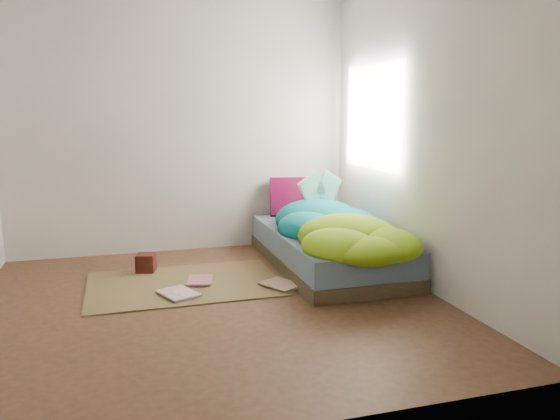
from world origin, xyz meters
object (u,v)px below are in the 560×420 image
object	(u,v)px
open_book	(321,178)
floor_book_a	(165,297)
wooden_box	(146,263)
floor_book_b	(187,281)
pillow_magenta	(289,197)
bed	(328,249)

from	to	relation	value
open_book	floor_book_a	xyz separation A→B (m)	(-1.62, -0.86, -0.78)
open_book	floor_book_a	distance (m)	1.99
open_book	floor_book_a	size ratio (longest dim) A/B	1.29
floor_book_a	wooden_box	bearing A→B (deg)	74.01
floor_book_a	floor_book_b	world-z (taller)	floor_book_b
open_book	pillow_magenta	bearing A→B (deg)	91.89
floor_book_a	floor_book_b	distance (m)	0.42
pillow_magenta	open_book	size ratio (longest dim) A/B	0.97
floor_book_a	floor_book_b	bearing A→B (deg)	35.74
bed	floor_book_a	world-z (taller)	bed
pillow_magenta	open_book	bearing A→B (deg)	-58.96
pillow_magenta	floor_book_a	size ratio (longest dim) A/B	1.26
open_book	wooden_box	bearing A→B (deg)	164.91
pillow_magenta	floor_book_a	xyz separation A→B (m)	(-1.44, -1.36, -0.52)
bed	pillow_magenta	bearing A→B (deg)	98.07
bed	floor_book_b	world-z (taller)	bed
bed	pillow_magenta	world-z (taller)	pillow_magenta
wooden_box	floor_book_b	bearing A→B (deg)	-54.04
open_book	wooden_box	size ratio (longest dim) A/B	2.60
wooden_box	floor_book_a	size ratio (longest dim) A/B	0.50
bed	open_book	bearing A→B (deg)	81.26
bed	wooden_box	bearing A→B (deg)	170.47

